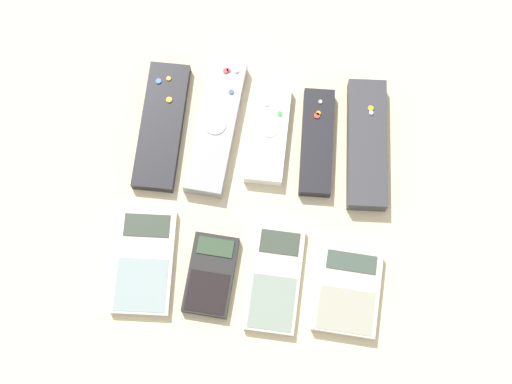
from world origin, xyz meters
TOP-DOWN VIEW (x-y plane):
  - ground_plane at (0.00, 0.00)m, footprint 3.00×3.00m
  - remote_0 at (-0.15, 0.12)m, footprint 0.06×0.20m
  - remote_1 at (-0.07, 0.13)m, footprint 0.07×0.21m
  - remote_2 at (0.01, 0.12)m, footprint 0.06×0.15m
  - remote_3 at (0.08, 0.12)m, footprint 0.05×0.16m
  - remote_4 at (0.15, 0.12)m, footprint 0.07×0.20m
  - calculator_0 at (-0.14, -0.09)m, footprint 0.09×0.15m
  - calculator_1 at (-0.05, -0.09)m, footprint 0.07×0.11m
  - calculator_2 at (0.04, -0.09)m, footprint 0.07×0.15m
  - calculator_3 at (0.14, -0.10)m, footprint 0.09×0.12m

SIDE VIEW (x-z plane):
  - ground_plane at x=0.00m, z-range 0.00..0.00m
  - calculator_0 at x=-0.14m, z-range 0.00..0.01m
  - calculator_2 at x=0.04m, z-range 0.00..0.01m
  - calculator_1 at x=-0.05m, z-range 0.00..0.02m
  - remote_0 at x=-0.15m, z-range 0.00..0.02m
  - calculator_3 at x=0.14m, z-range 0.00..0.02m
  - remote_2 at x=0.01m, z-range 0.00..0.02m
  - remote_3 at x=0.08m, z-range 0.00..0.02m
  - remote_1 at x=-0.07m, z-range 0.00..0.02m
  - remote_4 at x=0.15m, z-range 0.00..0.03m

